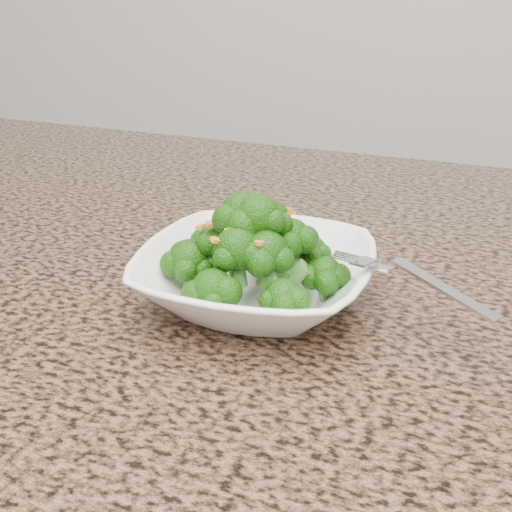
% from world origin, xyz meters
% --- Properties ---
extents(granite_counter, '(1.64, 1.04, 0.03)m').
position_xyz_m(granite_counter, '(0.00, 0.30, 0.89)').
color(granite_counter, brown).
rests_on(granite_counter, cabinet).
extents(bowl, '(0.24, 0.24, 0.05)m').
position_xyz_m(bowl, '(0.06, 0.23, 0.93)').
color(bowl, white).
rests_on(bowl, granite_counter).
extents(broccoli_pile, '(0.20, 0.20, 0.07)m').
position_xyz_m(broccoli_pile, '(0.06, 0.23, 0.99)').
color(broccoli_pile, '#1A5309').
rests_on(broccoli_pile, bowl).
extents(garlic_topping, '(0.12, 0.12, 0.01)m').
position_xyz_m(garlic_topping, '(0.06, 0.23, 1.03)').
color(garlic_topping, gold).
rests_on(garlic_topping, broccoli_pile).
extents(fork, '(0.16, 0.09, 0.01)m').
position_xyz_m(fork, '(0.18, 0.23, 0.96)').
color(fork, silver).
rests_on(fork, bowl).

